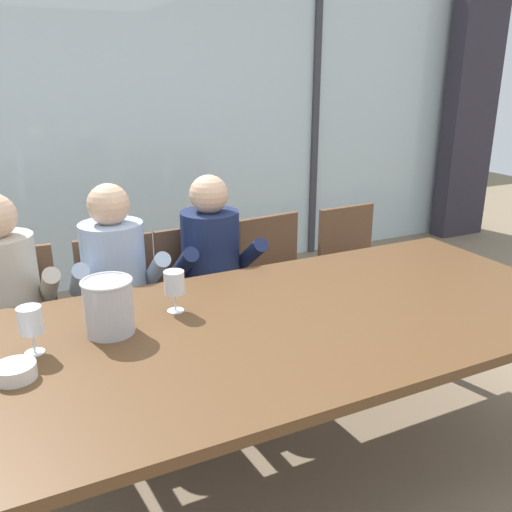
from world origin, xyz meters
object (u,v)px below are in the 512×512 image
at_px(person_navy_polo, 216,270).
at_px(ice_bucket_primary, 109,306).
at_px(tasting_bowl, 15,372).
at_px(wine_glass_near_bucket, 174,284).
at_px(chair_left_of_center, 122,307).
at_px(chair_center, 199,293).
at_px(chair_right_of_center, 277,277).
at_px(chair_near_window_right, 354,264).
at_px(wine_glass_by_left_taster, 30,321).
at_px(person_pale_blue_shirt, 118,286).
at_px(dining_table, 294,330).
at_px(person_beige_jumper, 7,305).
at_px(chair_near_curtain, 16,323).

xyz_separation_m(person_navy_polo, ice_bucket_primary, (-0.70, -0.69, 0.20)).
bearing_deg(tasting_bowl, wine_glass_near_bucket, 23.49).
bearing_deg(ice_bucket_primary, tasting_bowl, -150.37).
bearing_deg(person_navy_polo, ice_bucket_primary, -133.80).
xyz_separation_m(chair_left_of_center, ice_bucket_primary, (-0.21, -0.82, 0.37)).
bearing_deg(chair_center, chair_right_of_center, 0.38).
bearing_deg(wine_glass_near_bucket, ice_bucket_primary, -164.92).
bearing_deg(wine_glass_near_bucket, chair_near_window_right, 27.45).
distance_m(person_navy_polo, wine_glass_by_left_taster, 1.24).
bearing_deg(person_navy_polo, person_pale_blue_shirt, -178.14).
relative_size(dining_table, chair_left_of_center, 2.95).
distance_m(dining_table, person_navy_polo, 0.87).
relative_size(dining_table, chair_center, 2.95).
bearing_deg(person_pale_blue_shirt, chair_left_of_center, 76.77).
height_order(chair_right_of_center, person_beige_jumper, person_beige_jumper).
xyz_separation_m(chair_near_curtain, person_navy_polo, (1.02, -0.17, 0.17)).
bearing_deg(chair_center, person_pale_blue_shirt, -166.70).
relative_size(chair_near_curtain, tasting_bowl, 6.45).
height_order(chair_near_curtain, person_beige_jumper, person_beige_jumper).
distance_m(dining_table, wine_glass_by_left_taster, 0.99).
xyz_separation_m(chair_near_curtain, tasting_bowl, (-0.03, -1.05, 0.29)).
distance_m(chair_left_of_center, person_pale_blue_shirt, 0.22).
bearing_deg(person_navy_polo, person_beige_jumper, -178.14).
height_order(chair_near_window_right, person_pale_blue_shirt, person_pale_blue_shirt).
relative_size(ice_bucket_primary, wine_glass_near_bucket, 1.22).
xyz_separation_m(person_beige_jumper, person_navy_polo, (1.04, 0.00, 0.00)).
relative_size(chair_center, chair_right_of_center, 1.00).
bearing_deg(dining_table, chair_near_curtain, 134.08).
relative_size(chair_right_of_center, tasting_bowl, 6.45).
relative_size(chair_near_window_right, tasting_bowl, 6.45).
height_order(chair_near_curtain, person_navy_polo, person_navy_polo).
distance_m(chair_right_of_center, person_beige_jumper, 1.53).
bearing_deg(chair_center, person_beige_jumper, -174.60).
xyz_separation_m(chair_near_curtain, wine_glass_by_left_taster, (0.04, -0.90, 0.39)).
bearing_deg(wine_glass_by_left_taster, dining_table, -8.33).
xyz_separation_m(chair_left_of_center, person_beige_jumper, (-0.55, -0.13, 0.17)).
relative_size(person_beige_jumper, ice_bucket_primary, 5.57).
distance_m(chair_left_of_center, wine_glass_by_left_taster, 1.07).
height_order(person_pale_blue_shirt, tasting_bowl, person_pale_blue_shirt).
bearing_deg(person_beige_jumper, ice_bucket_primary, -65.00).
distance_m(wine_glass_by_left_taster, wine_glass_near_bucket, 0.57).
bearing_deg(chair_right_of_center, wine_glass_near_bucket, -145.08).
bearing_deg(wine_glass_by_left_taster, person_pale_blue_shirt, 58.45).
bearing_deg(person_navy_polo, wine_glass_near_bucket, -122.85).
relative_size(chair_right_of_center, wine_glass_by_left_taster, 4.97).
distance_m(chair_left_of_center, chair_center, 0.44).
xyz_separation_m(dining_table, ice_bucket_primary, (-0.69, 0.18, 0.17)).
bearing_deg(chair_right_of_center, person_beige_jumper, -179.91).
bearing_deg(chair_left_of_center, person_beige_jumper, -164.08).
bearing_deg(person_beige_jumper, chair_right_of_center, 4.63).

